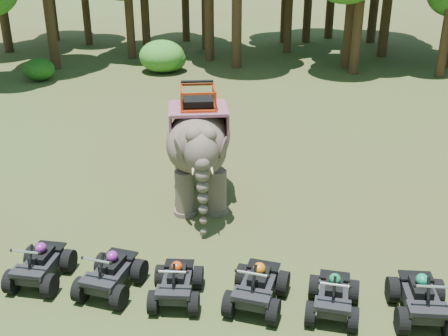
{
  "coord_description": "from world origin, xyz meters",
  "views": [
    {
      "loc": [
        2.57,
        -12.91,
        8.38
      ],
      "look_at": [
        0.0,
        1.2,
        1.9
      ],
      "focal_mm": 45.0,
      "sensor_mm": 36.0,
      "label": 1
    }
  ],
  "objects_px": {
    "atv_4": "(334,291)",
    "atv_5": "(422,294)",
    "elephant": "(199,145)",
    "atv_2": "(176,279)",
    "atv_3": "(258,281)",
    "atv_1": "(110,269)",
    "atv_0": "(39,260)"
  },
  "relations": [
    {
      "from": "atv_5",
      "to": "atv_3",
      "type": "bearing_deg",
      "value": 177.68
    },
    {
      "from": "atv_2",
      "to": "atv_4",
      "type": "bearing_deg",
      "value": -4.53
    },
    {
      "from": "elephant",
      "to": "atv_1",
      "type": "xyz_separation_m",
      "value": [
        -1.06,
        -5.11,
        -1.26
      ]
    },
    {
      "from": "atv_4",
      "to": "atv_5",
      "type": "xyz_separation_m",
      "value": [
        1.95,
        0.21,
        0.05
      ]
    },
    {
      "from": "atv_0",
      "to": "atv_4",
      "type": "distance_m",
      "value": 7.16
    },
    {
      "from": "atv_2",
      "to": "atv_0",
      "type": "bearing_deg",
      "value": 171.03
    },
    {
      "from": "atv_0",
      "to": "atv_5",
      "type": "bearing_deg",
      "value": 1.18
    },
    {
      "from": "elephant",
      "to": "atv_4",
      "type": "relative_size",
      "value": 2.83
    },
    {
      "from": "atv_3",
      "to": "atv_5",
      "type": "height_order",
      "value": "same"
    },
    {
      "from": "atv_2",
      "to": "atv_5",
      "type": "relative_size",
      "value": 0.92
    },
    {
      "from": "atv_3",
      "to": "atv_5",
      "type": "bearing_deg",
      "value": 9.69
    },
    {
      "from": "atv_3",
      "to": "atv_0",
      "type": "bearing_deg",
      "value": -173.1
    },
    {
      "from": "atv_1",
      "to": "atv_3",
      "type": "relative_size",
      "value": 0.98
    },
    {
      "from": "elephant",
      "to": "atv_2",
      "type": "bearing_deg",
      "value": -98.53
    },
    {
      "from": "elephant",
      "to": "atv_3",
      "type": "height_order",
      "value": "elephant"
    },
    {
      "from": "atv_2",
      "to": "atv_4",
      "type": "height_order",
      "value": "same"
    },
    {
      "from": "atv_2",
      "to": "atv_4",
      "type": "xyz_separation_m",
      "value": [
        3.64,
        0.17,
        0.0
      ]
    },
    {
      "from": "atv_1",
      "to": "atv_3",
      "type": "xyz_separation_m",
      "value": [
        3.55,
        0.11,
        0.01
      ]
    },
    {
      "from": "atv_3",
      "to": "atv_1",
      "type": "bearing_deg",
      "value": -171.8
    },
    {
      "from": "atv_1",
      "to": "atv_5",
      "type": "xyz_separation_m",
      "value": [
        7.24,
        0.32,
        0.01
      ]
    },
    {
      "from": "atv_4",
      "to": "atv_5",
      "type": "height_order",
      "value": "atv_5"
    },
    {
      "from": "elephant",
      "to": "atv_3",
      "type": "bearing_deg",
      "value": -78.56
    },
    {
      "from": "atv_3",
      "to": "atv_5",
      "type": "xyz_separation_m",
      "value": [
        3.69,
        0.21,
        -0.0
      ]
    },
    {
      "from": "atv_4",
      "to": "atv_5",
      "type": "relative_size",
      "value": 0.92
    },
    {
      "from": "atv_3",
      "to": "elephant",
      "type": "bearing_deg",
      "value": 122.88
    },
    {
      "from": "atv_0",
      "to": "atv_1",
      "type": "bearing_deg",
      "value": -2.43
    },
    {
      "from": "elephant",
      "to": "atv_5",
      "type": "distance_m",
      "value": 7.92
    },
    {
      "from": "atv_1",
      "to": "elephant",
      "type": "bearing_deg",
      "value": 85.12
    },
    {
      "from": "atv_0",
      "to": "atv_4",
      "type": "height_order",
      "value": "atv_0"
    },
    {
      "from": "atv_0",
      "to": "atv_2",
      "type": "xyz_separation_m",
      "value": [
        3.51,
        -0.11,
        -0.03
      ]
    },
    {
      "from": "atv_0",
      "to": "atv_2",
      "type": "height_order",
      "value": "atv_0"
    },
    {
      "from": "atv_0",
      "to": "atv_2",
      "type": "distance_m",
      "value": 3.52
    }
  ]
}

